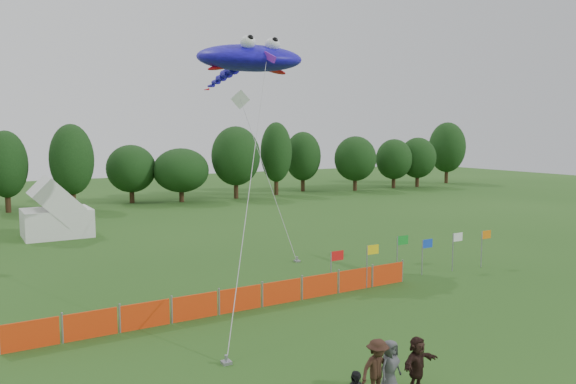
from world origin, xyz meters
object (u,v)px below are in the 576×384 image
barrier_fence (240,299)px  stingray_kite (247,59)px  spectator_e (390,367)px  spectator_f (417,364)px  spectator_c (377,369)px  tent_right (57,214)px

barrier_fence → stingray_kite: size_ratio=0.83×
spectator_e → barrier_fence: bearing=81.9°
barrier_fence → spectator_f: bearing=-82.6°
spectator_c → stingray_kite: (5.17, 18.12, 10.72)m
tent_right → spectator_f: size_ratio=2.87×
spectator_c → spectator_f: 1.33m
spectator_f → stingray_kite: size_ratio=0.07×
barrier_fence → spectator_e: spectator_e is taller
spectator_e → stingray_kite: (4.68, 18.08, 10.79)m
tent_right → spectator_c: bearing=-83.1°
spectator_f → stingray_kite: bearing=67.2°
tent_right → spectator_c: (3.69, -30.57, -0.77)m
spectator_f → stingray_kite: 21.59m
spectator_e → stingray_kite: 21.57m
spectator_c → spectator_e: spectator_c is taller
barrier_fence → spectator_e: 8.90m
spectator_e → stingray_kite: bearing=65.1°
stingray_kite → spectator_e: bearing=-104.5°
tent_right → stingray_kite: (8.86, -12.45, 9.95)m
barrier_fence → spectator_f: spectator_f is taller
spectator_c → barrier_fence: bearing=88.7°
spectator_f → spectator_e: bearing=153.7°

